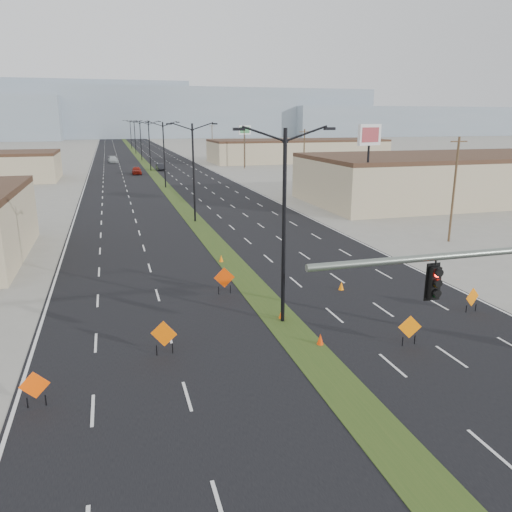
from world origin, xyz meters
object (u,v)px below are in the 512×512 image
object	(u,v)px
streetlight_1	(194,170)
cone_3	(221,259)
car_mid	(160,167)
construction_sign_2	(224,278)
streetlight_4	(141,139)
streetlight_2	(164,153)
construction_sign_3	(410,328)
cone_0	(282,314)
streetlight_0	(284,222)
construction_sign_4	(472,298)
streetlight_3	(149,144)
car_left	(137,170)
construction_sign_1	(164,335)
pole_sign_east_far	(245,133)
car_far	(113,160)
streetlight_5	(135,136)
construction_sign_0	(35,387)
cone_1	(320,339)
cone_2	(341,286)
streetlight_6	(131,133)
pole_sign_east_near	(369,142)

from	to	relation	value
streetlight_1	cone_3	distance (m)	16.74
car_mid	construction_sign_2	bearing A→B (deg)	-95.61
streetlight_4	construction_sign_2	bearing A→B (deg)	-91.07
streetlight_2	construction_sign_3	world-z (taller)	streetlight_2
construction_sign_2	cone_0	size ratio (longest dim) A/B	2.98
streetlight_0	construction_sign_4	bearing A→B (deg)	-8.89
streetlight_2	streetlight_0	bearing A→B (deg)	-90.00
streetlight_3	car_left	xyz separation A→B (m)	(-3.24, -6.49, -4.66)
construction_sign_4	streetlight_3	bearing A→B (deg)	80.98
car_mid	construction_sign_4	world-z (taller)	construction_sign_4
construction_sign_1	construction_sign_4	xyz separation A→B (m)	(16.98, 0.48, -0.14)
streetlight_0	pole_sign_east_far	world-z (taller)	streetlight_0
car_mid	car_far	size ratio (longest dim) A/B	0.77
streetlight_0	car_mid	distance (m)	84.32
streetlight_5	car_left	world-z (taller)	streetlight_5
construction_sign_0	construction_sign_4	size ratio (longest dim) A/B	1.02
cone_1	construction_sign_1	bearing A→B (deg)	171.53
streetlight_4	car_left	distance (m)	34.96
cone_2	construction_sign_0	bearing A→B (deg)	-151.88
streetlight_3	cone_1	bearing A→B (deg)	-89.49
streetlight_0	streetlight_2	bearing A→B (deg)	90.00
construction_sign_0	car_mid	bearing A→B (deg)	77.78
car_left	cone_1	world-z (taller)	car_left
streetlight_2	streetlight_6	distance (m)	112.00
cone_0	cone_2	size ratio (longest dim) A/B	1.01
construction_sign_0	construction_sign_1	size ratio (longest dim) A/B	0.89
construction_sign_0	pole_sign_east_far	distance (m)	97.50
construction_sign_2	pole_sign_east_near	bearing A→B (deg)	50.50
construction_sign_2	cone_1	size ratio (longest dim) A/B	2.90
construction_sign_3	construction_sign_0	bearing A→B (deg)	-166.00
pole_sign_east_far	streetlight_1	bearing A→B (deg)	-124.47
car_left	construction_sign_4	size ratio (longest dim) A/B	3.11
car_mid	pole_sign_east_far	size ratio (longest dim) A/B	0.46
cone_0	car_far	bearing A→B (deg)	93.99
construction_sign_0	cone_1	bearing A→B (deg)	5.36
car_left	cone_1	xyz separation A→B (m)	(4.02, -80.72, -0.46)
car_left	construction_sign_1	xyz separation A→B (m)	(-3.20, -79.64, 0.21)
streetlight_5	construction_sign_4	size ratio (longest dim) A/B	7.03
cone_3	car_far	bearing A→B (deg)	94.02
streetlight_4	construction_sign_0	world-z (taller)	streetlight_4
construction_sign_0	construction_sign_2	bearing A→B (deg)	43.61
cone_2	construction_sign_3	bearing A→B (deg)	-92.85
car_left	pole_sign_east_near	world-z (taller)	pole_sign_east_near
streetlight_3	construction_sign_1	distance (m)	86.49
streetlight_4	pole_sign_east_near	size ratio (longest dim) A/B	1.01
streetlight_5	car_left	size ratio (longest dim) A/B	2.26
streetlight_6	cone_2	bearing A→B (deg)	-88.18
construction_sign_3	pole_sign_east_far	distance (m)	92.58
construction_sign_1	streetlight_3	bearing A→B (deg)	109.00
streetlight_6	pole_sign_east_near	world-z (taller)	streetlight_6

